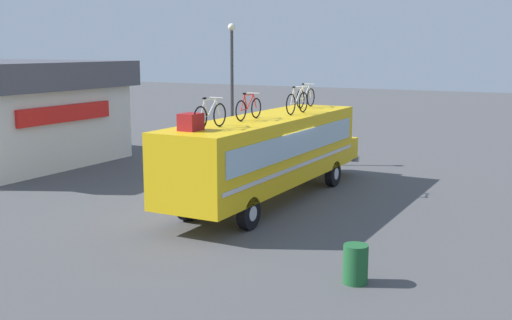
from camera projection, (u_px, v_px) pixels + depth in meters
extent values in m
plane|color=#4C4C4F|center=(267.00, 202.00, 21.16)|extent=(120.00, 120.00, 0.00)
cube|color=yellow|center=(267.00, 150.00, 20.85)|extent=(10.04, 2.35, 2.16)
cube|color=yellow|center=(328.00, 147.00, 25.77)|extent=(1.03, 2.16, 0.82)
cube|color=#99B7C6|center=(300.00, 143.00, 20.24)|extent=(9.23, 0.04, 0.76)
cube|color=#99B7C6|center=(236.00, 138.00, 21.35)|extent=(9.23, 0.04, 0.76)
cube|color=silver|center=(299.00, 166.00, 20.37)|extent=(9.63, 0.03, 0.12)
cube|color=silver|center=(236.00, 160.00, 21.48)|extent=(9.63, 0.03, 0.12)
cube|color=silver|center=(333.00, 157.00, 26.35)|extent=(0.16, 2.23, 0.24)
cylinder|color=black|center=(333.00, 174.00, 23.56)|extent=(0.96, 0.28, 0.96)
cylinder|color=silver|center=(333.00, 174.00, 23.56)|extent=(0.43, 0.30, 0.43)
cylinder|color=black|center=(283.00, 169.00, 24.52)|extent=(0.96, 0.28, 0.96)
cylinder|color=silver|center=(283.00, 169.00, 24.52)|extent=(0.43, 0.30, 0.43)
cylinder|color=black|center=(249.00, 213.00, 17.90)|extent=(0.96, 0.28, 0.96)
cylinder|color=silver|center=(249.00, 213.00, 17.90)|extent=(0.43, 0.30, 0.43)
cylinder|color=black|center=(188.00, 205.00, 18.86)|extent=(0.96, 0.28, 0.96)
cylinder|color=silver|center=(188.00, 205.00, 18.86)|extent=(0.43, 0.30, 0.43)
cube|color=maroon|center=(191.00, 122.00, 17.28)|extent=(0.62, 0.51, 0.47)
torus|color=black|center=(200.00, 118.00, 17.28)|extent=(0.68, 0.04, 0.68)
torus|color=black|center=(220.00, 115.00, 18.16)|extent=(0.68, 0.04, 0.68)
cylinder|color=white|center=(206.00, 108.00, 17.50)|extent=(0.20, 0.04, 0.48)
cylinder|color=white|center=(212.00, 108.00, 17.77)|extent=(0.47, 0.04, 0.46)
cylinder|color=white|center=(210.00, 100.00, 17.65)|extent=(0.61, 0.04, 0.07)
cylinder|color=white|center=(204.00, 117.00, 17.45)|extent=(0.39, 0.03, 0.05)
cylinder|color=white|center=(202.00, 109.00, 17.33)|extent=(0.25, 0.03, 0.50)
cylinder|color=white|center=(218.00, 107.00, 18.04)|extent=(0.21, 0.03, 0.47)
cylinder|color=silver|center=(216.00, 98.00, 17.91)|extent=(0.03, 0.44, 0.03)
ellipsoid|color=black|center=(204.00, 98.00, 17.38)|extent=(0.20, 0.08, 0.06)
torus|color=black|center=(241.00, 111.00, 19.50)|extent=(0.65, 0.04, 0.65)
torus|color=black|center=(256.00, 108.00, 20.37)|extent=(0.65, 0.04, 0.65)
cylinder|color=red|center=(246.00, 102.00, 19.72)|extent=(0.19, 0.04, 0.46)
cylinder|color=red|center=(250.00, 102.00, 19.98)|extent=(0.47, 0.04, 0.45)
cylinder|color=red|center=(249.00, 95.00, 19.87)|extent=(0.60, 0.04, 0.07)
cylinder|color=red|center=(244.00, 110.00, 19.66)|extent=(0.38, 0.03, 0.05)
cylinder|color=red|center=(243.00, 103.00, 19.56)|extent=(0.25, 0.03, 0.48)
cylinder|color=red|center=(255.00, 101.00, 20.25)|extent=(0.21, 0.03, 0.45)
cylinder|color=silver|center=(253.00, 93.00, 20.13)|extent=(0.03, 0.44, 0.03)
ellipsoid|color=black|center=(244.00, 94.00, 19.60)|extent=(0.20, 0.08, 0.06)
torus|color=black|center=(291.00, 104.00, 21.32)|extent=(0.72, 0.04, 0.72)
torus|color=black|center=(303.00, 102.00, 22.21)|extent=(0.72, 0.04, 0.72)
cylinder|color=white|center=(295.00, 96.00, 21.54)|extent=(0.20, 0.04, 0.52)
cylinder|color=white|center=(298.00, 96.00, 21.81)|extent=(0.48, 0.04, 0.50)
cylinder|color=white|center=(298.00, 88.00, 21.70)|extent=(0.62, 0.04, 0.07)
cylinder|color=white|center=(293.00, 104.00, 21.49)|extent=(0.39, 0.03, 0.05)
cylinder|color=white|center=(292.00, 96.00, 21.37)|extent=(0.25, 0.03, 0.54)
cylinder|color=white|center=(302.00, 95.00, 22.09)|extent=(0.22, 0.03, 0.50)
cylinder|color=silver|center=(301.00, 87.00, 21.96)|extent=(0.03, 0.44, 0.03)
ellipsoid|color=black|center=(294.00, 87.00, 21.42)|extent=(0.20, 0.08, 0.06)
torus|color=black|center=(300.00, 99.00, 23.67)|extent=(0.70, 0.04, 0.70)
torus|color=black|center=(311.00, 97.00, 24.52)|extent=(0.70, 0.04, 0.70)
cylinder|color=white|center=(304.00, 92.00, 23.88)|extent=(0.19, 0.04, 0.50)
cylinder|color=white|center=(307.00, 91.00, 24.14)|extent=(0.46, 0.04, 0.48)
cylinder|color=white|center=(306.00, 85.00, 24.03)|extent=(0.59, 0.04, 0.07)
cylinder|color=white|center=(302.00, 98.00, 23.83)|extent=(0.37, 0.03, 0.05)
cylinder|color=white|center=(302.00, 92.00, 23.72)|extent=(0.24, 0.03, 0.52)
cylinder|color=white|center=(310.00, 91.00, 24.40)|extent=(0.21, 0.03, 0.49)
cylinder|color=silver|center=(309.00, 84.00, 24.28)|extent=(0.03, 0.44, 0.03)
ellipsoid|color=black|center=(303.00, 84.00, 23.76)|extent=(0.20, 0.08, 0.06)
cube|color=red|center=(66.00, 113.00, 26.11)|extent=(5.10, 0.16, 0.70)
cylinder|color=#1E592D|center=(356.00, 264.00, 13.79)|extent=(0.55, 0.55, 0.87)
cylinder|color=#38383D|center=(232.00, 98.00, 27.59)|extent=(0.14, 0.14, 5.89)
sphere|color=#F2EDCC|center=(232.00, 27.00, 27.06)|extent=(0.32, 0.32, 0.32)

